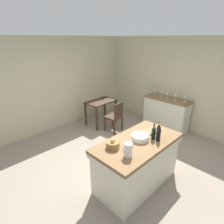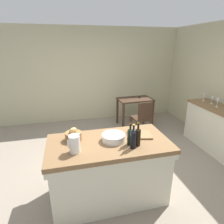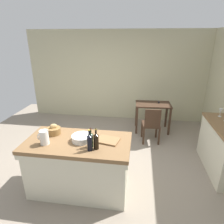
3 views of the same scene
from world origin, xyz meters
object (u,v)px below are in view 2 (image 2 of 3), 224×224
(wine_glass_far_right, at_px, (204,96))
(side_cabinet, at_px, (214,128))
(wine_bottle_dark, at_px, (138,136))
(wooden_chair, at_px, (142,118))
(writing_desk, at_px, (135,103))
(wine_glass_right, at_px, (212,99))
(wine_bottle_green, at_px, (133,139))
(wine_glass_middle, at_px, (218,101))
(island_table, at_px, (109,168))
(wash_bowl, at_px, (113,137))
(pitcher, at_px, (74,144))
(bread_basket, at_px, (73,135))
(wine_bottle_amber, at_px, (130,136))
(cutting_board, at_px, (140,135))

(wine_glass_far_right, bearing_deg, side_cabinet, -91.35)
(wine_bottle_dark, bearing_deg, side_cabinet, 25.51)
(wine_glass_far_right, bearing_deg, wooden_chair, 161.40)
(writing_desk, relative_size, wine_glass_right, 5.90)
(wine_bottle_green, height_order, wine_glass_middle, wine_bottle_green)
(island_table, distance_m, wine_bottle_green, 0.64)
(wooden_chair, xyz_separation_m, wash_bowl, (-1.15, -1.71, 0.47))
(writing_desk, relative_size, wash_bowl, 3.02)
(writing_desk, height_order, wine_bottle_dark, wine_bottle_dark)
(side_cabinet, bearing_deg, wine_bottle_green, -154.23)
(island_table, distance_m, wine_glass_middle, 2.66)
(pitcher, relative_size, wine_glass_middle, 1.41)
(island_table, distance_m, wine_glass_far_right, 2.86)
(wine_glass_middle, bearing_deg, island_table, -160.61)
(island_table, relative_size, wine_glass_middle, 8.78)
(writing_desk, distance_m, wine_bottle_green, 2.84)
(wine_bottle_green, xyz_separation_m, wine_glass_far_right, (2.24, 1.53, 0.00))
(wine_bottle_green, bearing_deg, island_table, 137.97)
(bread_basket, bearing_deg, wine_glass_right, 17.11)
(pitcher, height_order, wine_bottle_dark, wine_bottle_dark)
(side_cabinet, bearing_deg, wine_bottle_amber, -156.28)
(writing_desk, relative_size, wine_bottle_dark, 2.95)
(writing_desk, distance_m, cutting_board, 2.48)
(wash_bowl, height_order, cutting_board, wash_bowl)
(wine_bottle_amber, bearing_deg, wine_bottle_dark, -25.92)
(wine_bottle_amber, bearing_deg, wine_bottle_green, -85.16)
(wine_bottle_amber, relative_size, wine_glass_right, 1.87)
(wooden_chair, bearing_deg, bread_basket, -136.80)
(pitcher, bearing_deg, bread_basket, 89.96)
(bread_basket, bearing_deg, pitcher, -90.04)
(side_cabinet, bearing_deg, wine_bottle_dark, -154.49)
(wooden_chair, xyz_separation_m, wine_glass_far_right, (1.27, -0.43, 0.56))
(side_cabinet, distance_m, wine_glass_far_right, 0.73)
(wash_bowl, bearing_deg, wine_bottle_amber, -39.74)
(island_table, height_order, pitcher, pitcher)
(wine_bottle_dark, bearing_deg, cutting_board, 62.70)
(wine_glass_middle, bearing_deg, wine_glass_far_right, 84.83)
(bread_basket, relative_size, cutting_board, 0.66)
(bread_basket, bearing_deg, island_table, -20.26)
(wine_bottle_dark, xyz_separation_m, wine_bottle_amber, (-0.09, 0.04, -0.01))
(bread_basket, xyz_separation_m, wine_glass_right, (2.96, 0.91, 0.06))
(wooden_chair, relative_size, cutting_board, 2.67)
(cutting_board, height_order, wine_glass_middle, wine_glass_middle)
(island_table, relative_size, wash_bowl, 5.26)
(wooden_chair, distance_m, wine_glass_far_right, 1.46)
(island_table, relative_size, writing_desk, 1.74)
(bread_basket, bearing_deg, wooden_chair, 43.20)
(side_cabinet, relative_size, cutting_board, 4.02)
(writing_desk, height_order, bread_basket, bread_basket)
(wine_bottle_green, relative_size, wine_glass_far_right, 1.98)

